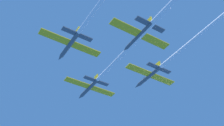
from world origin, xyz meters
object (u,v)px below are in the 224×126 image
jet_left_wing (91,15)px  jet_right_wing (178,53)px  jet_lead (108,69)px  jet_slot (170,4)px

jet_left_wing → jet_right_wing: 28.28m
jet_right_wing → jet_left_wing: bearing=177.9°
jet_lead → jet_slot: bearing=-90.6°
jet_left_wing → jet_slot: 19.56m
jet_left_wing → jet_right_wing: size_ratio=0.96×
jet_lead → jet_left_wing: (-14.39, -15.24, 0.87)m
jet_slot → jet_right_wing: bearing=41.5°
jet_lead → jet_right_wing: size_ratio=0.95×
jet_right_wing → jet_slot: bearing=-138.5°
jet_left_wing → jet_right_wing: bearing=-2.1°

